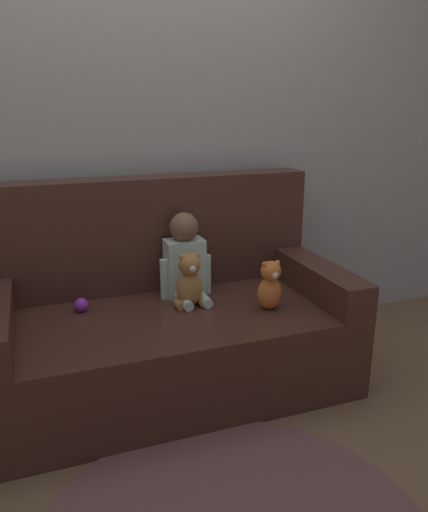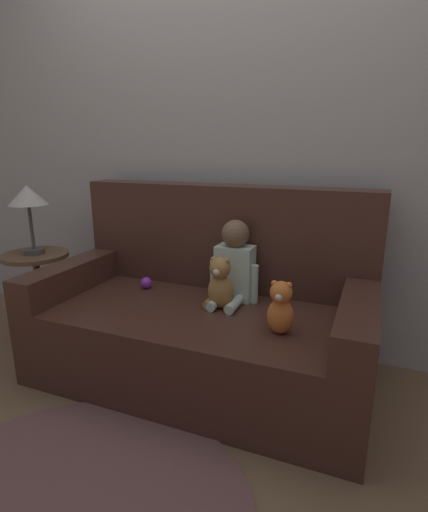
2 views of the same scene
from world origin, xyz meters
name	(u,v)px [view 2 (image 2 of 2)]	position (x,y,z in m)	size (l,w,h in m)	color
ground_plane	(200,375)	(0.00, 0.00, 0.00)	(12.00, 12.00, 0.00)	brown
wall_back	(236,126)	(0.00, 0.52, 1.30)	(8.00, 0.05, 2.60)	#ADA89E
couch	(206,314)	(0.00, 0.08, 0.32)	(1.68, 0.87, 0.98)	#47281E
person_baby	(234,265)	(0.13, 0.16, 0.59)	(0.26, 0.30, 0.42)	silver
teddy_bear_brown	(220,285)	(0.11, 0.01, 0.53)	(0.16, 0.12, 0.27)	#AD7A3D
plush_toy_side	(281,308)	(0.45, -0.15, 0.52)	(0.12, 0.11, 0.24)	orange
toy_ball	(146,283)	(-0.39, 0.12, 0.43)	(0.07, 0.07, 0.07)	purple
side_table	(31,228)	(-1.10, 0.01, 0.72)	(0.39, 0.39, 0.97)	brown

